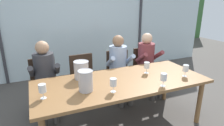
% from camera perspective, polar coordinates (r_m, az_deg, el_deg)
% --- Properties ---
extents(ground, '(14.00, 14.00, 0.00)m').
position_cam_1_polar(ground, '(3.83, -3.86, -9.78)').
color(ground, '#4C4742').
extents(window_glass_panel, '(7.61, 0.03, 2.60)m').
position_cam_1_polar(window_glass_panel, '(4.78, -9.97, 11.95)').
color(window_glass_panel, silver).
rests_on(window_glass_panel, ground).
extents(window_mullion_right, '(0.06, 0.06, 2.60)m').
position_cam_1_polar(window_mullion_right, '(5.41, 8.42, 12.72)').
color(window_mullion_right, '#38383D').
rests_on(window_mullion_right, ground).
extents(hillside_vineyard, '(13.61, 2.40, 2.11)m').
position_cam_1_polar(hillside_vineyard, '(8.44, -15.93, 12.45)').
color(hillside_vineyard, '#386633').
rests_on(hillside_vineyard, ground).
extents(dining_table, '(2.41, 1.00, 0.73)m').
position_cam_1_polar(dining_table, '(2.71, 2.92, -6.45)').
color(dining_table, olive).
rests_on(dining_table, ground).
extents(chair_near_curtain, '(0.47, 0.47, 0.89)m').
position_cam_1_polar(chair_near_curtain, '(3.38, -19.55, -5.03)').
color(chair_near_curtain, '#332319').
rests_on(chair_near_curtain, ground).
extents(chair_left_of_center, '(0.47, 0.47, 0.89)m').
position_cam_1_polar(chair_left_of_center, '(3.44, -8.51, -3.78)').
color(chair_left_of_center, '#332319').
rests_on(chair_left_of_center, ground).
extents(chair_center, '(0.50, 0.50, 0.89)m').
position_cam_1_polar(chair_center, '(3.65, 1.96, -2.24)').
color(chair_center, '#332319').
rests_on(chair_center, ground).
extents(chair_right_of_center, '(0.45, 0.45, 0.89)m').
position_cam_1_polar(chair_right_of_center, '(3.93, 9.77, -0.99)').
color(chair_right_of_center, '#332319').
rests_on(chair_right_of_center, ground).
extents(person_charcoal_jacket, '(0.48, 0.62, 1.21)m').
position_cam_1_polar(person_charcoal_jacket, '(3.18, -19.42, -3.14)').
color(person_charcoal_jacket, '#38383D').
rests_on(person_charcoal_jacket, ground).
extents(person_pale_blue_shirt, '(0.48, 0.62, 1.21)m').
position_cam_1_polar(person_pale_blue_shirt, '(3.48, 2.25, -0.27)').
color(person_pale_blue_shirt, '#9EB2D1').
rests_on(person_pale_blue_shirt, ground).
extents(person_maroon_top, '(0.47, 0.62, 1.21)m').
position_cam_1_polar(person_maroon_top, '(3.77, 10.77, 0.89)').
color(person_maroon_top, brown).
rests_on(person_maroon_top, ground).
extents(ice_bucket_primary, '(0.19, 0.19, 0.26)m').
position_cam_1_polar(ice_bucket_primary, '(2.35, -7.91, -5.20)').
color(ice_bucket_primary, '#B7B7BC').
rests_on(ice_bucket_primary, dining_table).
extents(ice_bucket_secondary, '(0.21, 0.21, 0.26)m').
position_cam_1_polar(ice_bucket_secondary, '(2.74, -9.18, -1.98)').
color(ice_bucket_secondary, '#B7B7BC').
rests_on(ice_bucket_secondary, dining_table).
extents(wine_glass_by_left_taster, '(0.08, 0.08, 0.17)m').
position_cam_1_polar(wine_glass_by_left_taster, '(2.95, 10.37, -0.82)').
color(wine_glass_by_left_taster, silver).
rests_on(wine_glass_by_left_taster, dining_table).
extents(wine_glass_near_bucket, '(0.08, 0.08, 0.17)m').
position_cam_1_polar(wine_glass_near_bucket, '(2.31, 0.37, -5.96)').
color(wine_glass_near_bucket, silver).
rests_on(wine_glass_near_bucket, dining_table).
extents(wine_glass_center_pour, '(0.08, 0.08, 0.17)m').
position_cam_1_polar(wine_glass_center_pour, '(2.30, -20.12, -7.30)').
color(wine_glass_center_pour, silver).
rests_on(wine_glass_center_pour, dining_table).
extents(wine_glass_by_right_taster, '(0.08, 0.08, 0.17)m').
position_cam_1_polar(wine_glass_by_right_taster, '(2.98, 21.17, -1.60)').
color(wine_glass_by_right_taster, silver).
rests_on(wine_glass_by_right_taster, dining_table).
extents(wine_glass_spare_empty, '(0.08, 0.08, 0.17)m').
position_cam_1_polar(wine_glass_spare_empty, '(2.55, 15.19, -4.23)').
color(wine_glass_spare_empty, silver).
rests_on(wine_glass_spare_empty, dining_table).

